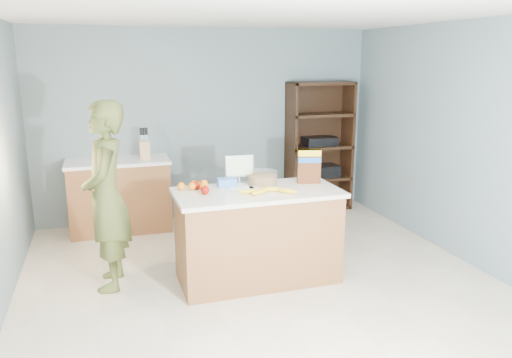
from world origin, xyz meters
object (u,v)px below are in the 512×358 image
object	(u,v)px
tv	(239,167)
shelving_unit	(318,149)
person	(106,197)
cereal_box	(309,164)
counter_peninsula	(258,239)

from	to	relation	value
tv	shelving_unit	bearing A→B (deg)	46.33
shelving_unit	person	world-z (taller)	shelving_unit
person	cereal_box	xyz separation A→B (m)	(1.94, -0.17, 0.22)
tv	cereal_box	world-z (taller)	cereal_box
shelving_unit	cereal_box	bearing A→B (deg)	-116.85
person	cereal_box	world-z (taller)	person
counter_peninsula	person	xyz separation A→B (m)	(-1.37, 0.29, 0.46)
cereal_box	tv	bearing A→B (deg)	161.60
tv	counter_peninsula	bearing A→B (deg)	-76.12
counter_peninsula	person	size ratio (longest dim) A/B	0.89
tv	person	bearing A→B (deg)	-177.81
cereal_box	counter_peninsula	bearing A→B (deg)	-168.25
counter_peninsula	person	bearing A→B (deg)	168.08
counter_peninsula	shelving_unit	world-z (taller)	shelving_unit
shelving_unit	tv	bearing A→B (deg)	-133.67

